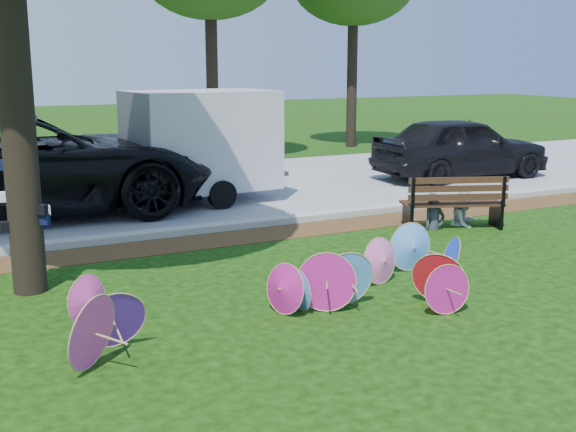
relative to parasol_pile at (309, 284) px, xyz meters
name	(u,v)px	position (x,y,z in m)	size (l,w,h in m)	color
ground	(327,329)	(-0.10, -0.63, -0.35)	(90.00, 90.00, 0.00)	black
mulch_strip	(196,243)	(-0.10, 3.87, -0.34)	(90.00, 1.00, 0.01)	#472D16
curb	(182,231)	(-0.10, 4.57, -0.29)	(90.00, 0.30, 0.12)	#B7B5AD
street	(124,196)	(-0.10, 8.72, -0.34)	(90.00, 8.00, 0.01)	gray
parasol_pile	(309,284)	(0.00, 0.00, 0.00)	(5.90, 1.83, 0.81)	#B41A78
black_van	(21,164)	(-2.41, 7.46, 0.69)	(3.47, 7.52, 2.09)	black
dark_pickup	(461,147)	(8.48, 7.32, 0.46)	(1.91, 4.76, 1.62)	black
cargo_trailer	(202,140)	(1.30, 7.29, 1.00)	(3.01, 1.90, 2.70)	silver
park_bench	(452,201)	(4.52, 2.83, 0.14)	(1.88, 0.72, 0.98)	black
person_left	(435,194)	(4.17, 2.88, 0.30)	(0.47, 0.31, 1.29)	#333946
person_right	(466,192)	(4.87, 2.88, 0.28)	(0.62, 0.48, 1.27)	silver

